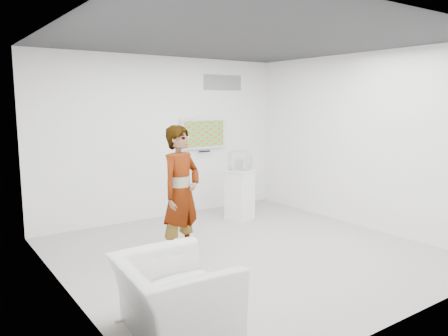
# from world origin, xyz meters

# --- Properties ---
(room) EXTENTS (5.01, 5.01, 3.00)m
(room) POSITION_xyz_m (0.00, 0.00, 1.50)
(room) COLOR #A6A098
(room) RESTS_ON ground
(tv) EXTENTS (1.00, 0.08, 0.60)m
(tv) POSITION_xyz_m (0.85, 2.45, 1.55)
(tv) COLOR silver
(tv) RESTS_ON room
(logo_decal) EXTENTS (0.90, 0.02, 0.30)m
(logo_decal) POSITION_xyz_m (1.35, 2.49, 2.55)
(logo_decal) COLOR gray
(logo_decal) RESTS_ON room
(person) EXTENTS (0.79, 0.65, 1.86)m
(person) POSITION_xyz_m (-0.89, 0.28, 0.93)
(person) COLOR white
(person) RESTS_ON room
(armchair) EXTENTS (1.05, 1.18, 0.72)m
(armchair) POSITION_xyz_m (-1.93, -1.40, 0.36)
(armchair) COLOR white
(armchair) RESTS_ON room
(pedestal) EXTENTS (0.56, 0.56, 0.93)m
(pedestal) POSITION_xyz_m (1.03, 1.48, 0.47)
(pedestal) COLOR white
(pedestal) RESTS_ON room
(floor_uplight) EXTENTS (0.20, 0.20, 0.30)m
(floor_uplight) POSITION_xyz_m (1.67, 2.35, 0.15)
(floor_uplight) COLOR silver
(floor_uplight) RESTS_ON room
(vitrine) EXTENTS (0.47, 0.47, 0.34)m
(vitrine) POSITION_xyz_m (1.03, 1.48, 1.10)
(vitrine) COLOR white
(vitrine) RESTS_ON pedestal
(console) EXTENTS (0.09, 0.15, 0.20)m
(console) POSITION_xyz_m (1.03, 1.48, 1.03)
(console) COLOR white
(console) RESTS_ON pedestal
(wii_remote) EXTENTS (0.08, 0.16, 0.04)m
(wii_remote) POSITION_xyz_m (-0.70, 0.51, 1.67)
(wii_remote) COLOR white
(wii_remote) RESTS_ON person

